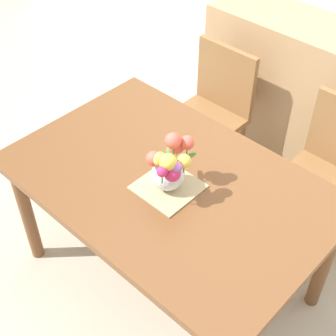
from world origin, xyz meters
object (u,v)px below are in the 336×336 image
Objects in this scene: chair_right at (330,169)px; dresser at (308,101)px; chair_left at (213,108)px; flower_vase at (170,166)px; dining_table at (169,194)px.

dresser reaches higher than chair_right.
dresser reaches higher than chair_left.
dresser is at bearing -127.45° from chair_left.
chair_right is at bearing -48.76° from dresser.
flower_vase is at bearing 67.20° from chair_right.
chair_left is at bearing 116.20° from dining_table.
dining_table is 0.94m from chair_right.
flower_vase is (0.45, -0.87, 0.37)m from chair_left.
dining_table is 1.34m from dresser.
chair_right is (0.41, 0.83, -0.14)m from dining_table.
dining_table is 0.24m from flower_vase.
flower_vase is (-0.37, -0.87, 0.37)m from chair_right.
dresser is at bearing 92.90° from flower_vase.
dining_table is at bearing 134.64° from flower_vase.
dresser is (-0.03, 1.33, -0.16)m from dining_table.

